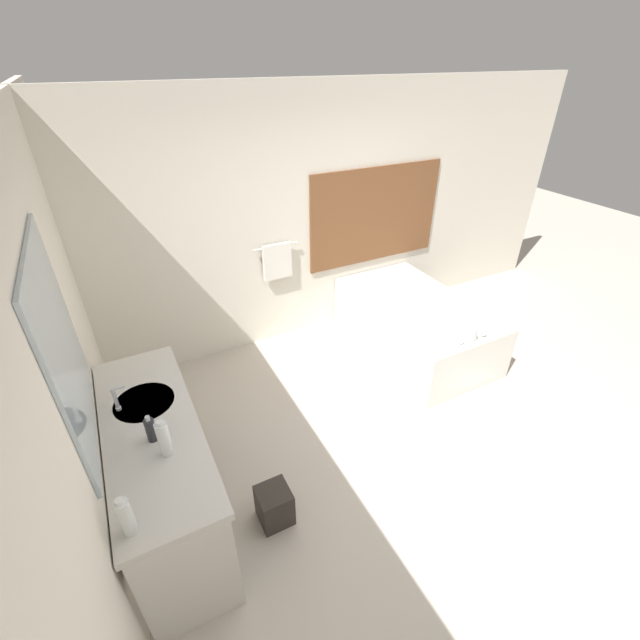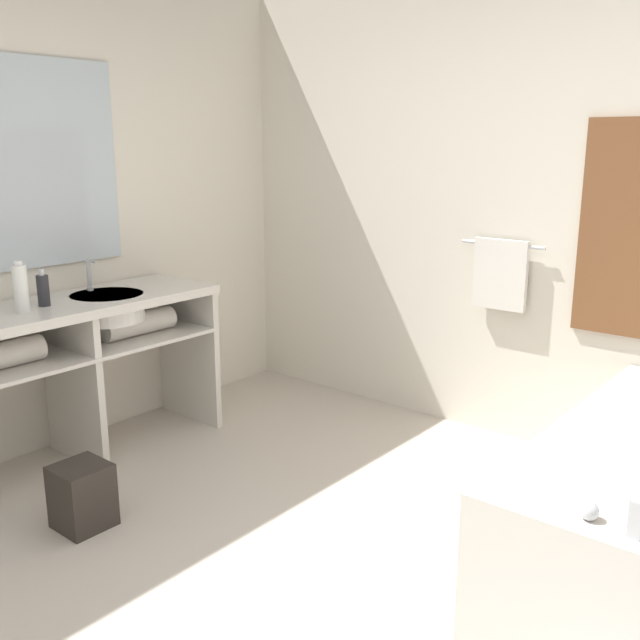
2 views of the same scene
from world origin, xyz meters
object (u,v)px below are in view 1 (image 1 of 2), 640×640
Objects in this scene: water_bottle_2 at (126,517)px; waste_bin at (274,505)px; soap_dispenser at (151,430)px; water_bottle_1 at (164,438)px; bathtub at (415,322)px.

water_bottle_2 reaches higher than waste_bin.
soap_dispenser is at bearing 157.95° from waste_bin.
water_bottle_1 is at bearing 58.45° from water_bottle_2.
water_bottle_1 is at bearing -68.91° from soap_dispenser.
bathtub is 7.10× the size of water_bottle_1.
soap_dispenser is at bearing -160.47° from bathtub.
waste_bin is (-2.23, -1.28, -0.17)m from bathtub.
bathtub is at bearing 19.53° from soap_dispenser.
bathtub is 3.11m from soap_dispenser.
soap_dispenser is (0.20, 0.56, -0.03)m from water_bottle_2.
bathtub is 2.57m from waste_bin.
waste_bin is at bearing -10.91° from water_bottle_1.
bathtub is at bearing 22.48° from water_bottle_1.
waste_bin is (0.64, -0.26, -0.83)m from soap_dispenser.
bathtub is 3.12m from water_bottle_1.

